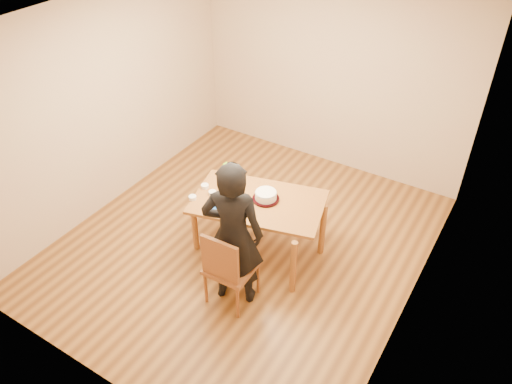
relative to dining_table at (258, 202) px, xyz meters
The scene contains 16 objects.
room_shell 0.75m from the dining_table, 120.48° to the left, with size 4.00×4.50×2.70m.
dining_table is the anchor object (origin of this frame).
dining_chair 0.84m from the dining_table, 79.05° to the right, with size 0.47×0.47×0.04m, color brown.
cake_plate 0.09m from the dining_table, 43.36° to the left, with size 0.30×0.30×0.02m, color #AF0B29.
cake 0.12m from the dining_table, 43.36° to the left, with size 0.24×0.24×0.08m, color white.
frosting_dome 0.16m from the dining_table, 43.36° to the left, with size 0.24×0.24×0.03m, color white.
frosting_tub 0.40m from the dining_table, 92.16° to the right, with size 0.09×0.09×0.08m, color white.
frosting_lid 0.53m from the dining_table, 133.11° to the right, with size 0.11×0.11×0.01m, color #17479B.
frosting_dollop 0.53m from the dining_table, 133.11° to the right, with size 0.04×0.04×0.02m, color white.
ramekin_green 0.74m from the dining_table, 150.58° to the right, with size 0.09×0.09×0.04m, color white.
ramekin_yellow 0.54m from the dining_table, 161.41° to the right, with size 0.09×0.09×0.04m, color white.
ramekin_multi 0.67m from the dining_table, behind, with size 0.09×0.09×0.04m, color white.
candy_box_pink 0.75m from the dining_table, 150.22° to the left, with size 0.14×0.07×0.02m, color #DE3470.
candy_box_green 0.76m from the dining_table, 150.14° to the left, with size 0.14×0.07×0.02m, color #1C991C.
spatula 0.43m from the dining_table, 113.40° to the right, with size 0.15×0.01×0.01m, color black.
person 0.76m from the dining_table, 78.39° to the right, with size 0.62×0.41×1.71m, color black.
Camera 1 is at (2.51, -3.80, 4.14)m, focal length 35.00 mm.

